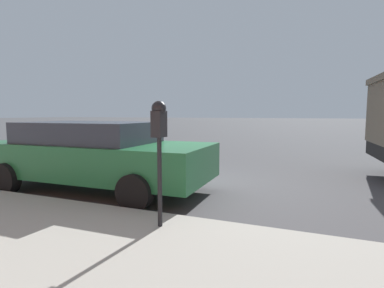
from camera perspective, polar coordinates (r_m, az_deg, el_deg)
name	(u,v)px	position (r m, az deg, el deg)	size (l,w,h in m)	color
ground_plane	(179,185)	(6.94, -2.54, -7.84)	(220.00, 220.00, 0.00)	#424244
parking_meter	(159,131)	(3.91, -6.28, 2.46)	(0.21, 0.19, 1.66)	black
car_green	(95,154)	(6.74, -17.95, -1.74)	(2.21, 4.92, 1.46)	#1E5B33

